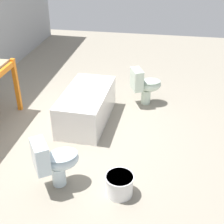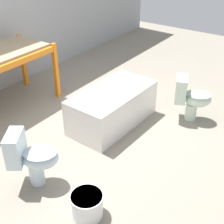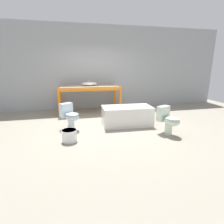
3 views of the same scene
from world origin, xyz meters
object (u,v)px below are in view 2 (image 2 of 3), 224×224
(bathtub_main, at_px, (113,105))
(toilet_far, at_px, (191,97))
(toilet_near, at_px, (32,157))
(bucket_white, at_px, (87,205))

(bathtub_main, distance_m, toilet_far, 1.21)
(toilet_near, xyz_separation_m, toilet_far, (2.39, -0.92, 0.00))
(bathtub_main, height_order, toilet_near, toilet_near)
(toilet_near, bearing_deg, bucket_white, -126.39)
(bathtub_main, bearing_deg, toilet_far, -47.38)
(toilet_far, distance_m, bucket_white, 2.43)
(bathtub_main, bearing_deg, bucket_white, -151.06)
(toilet_near, distance_m, toilet_far, 2.56)
(toilet_far, bearing_deg, bathtub_main, 106.75)
(bathtub_main, xyz_separation_m, toilet_near, (-1.60, -0.01, 0.07))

